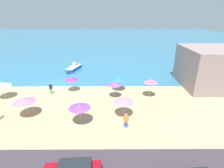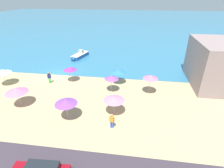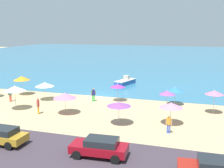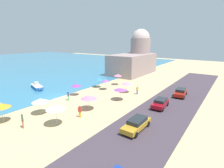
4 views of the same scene
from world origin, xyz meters
name	(u,v)px [view 2 (image 2 of 4)]	position (x,y,z in m)	size (l,w,h in m)	color
ground_plane	(57,75)	(0.00, 0.00, 0.00)	(160.00, 160.00, 0.00)	tan
sea	(109,22)	(0.00, 55.00, 0.03)	(150.00, 110.00, 0.05)	teal
beach_umbrella_1	(114,98)	(10.17, -8.56, 1.90)	(2.21, 2.21, 2.20)	#B2B2B7
beach_umbrella_3	(2,71)	(-5.88, -4.04, 2.03)	(2.33, 2.33, 2.36)	#B2B2B7
beach_umbrella_4	(112,77)	(9.27, -3.89, 2.01)	(1.80, 1.80, 2.30)	#B2B2B7
beach_umbrella_5	(70,69)	(2.99, -1.79, 1.98)	(1.87, 1.87, 2.25)	#B2B2B7
beach_umbrella_6	(66,102)	(5.53, -10.03, 2.00)	(2.26, 2.26, 2.25)	#B2B2B7
beach_umbrella_8	(150,77)	(14.12, -3.77, 2.33)	(1.90, 1.90, 2.61)	#B2B2B7
beach_umbrella_9	(16,90)	(-0.81, -8.52, 2.00)	(2.46, 2.46, 2.33)	#B2B2B7
beach_umbrella_11	(118,71)	(9.87, -1.51, 1.91)	(2.06, 2.06, 2.21)	#B2B2B7
bather_1	(112,120)	(10.25, -10.87, 0.93)	(0.56, 0.29, 1.65)	#435FC4
bather_3	(49,77)	(0.14, -2.76, 0.94)	(0.48, 0.39, 1.68)	green
skiff_nearshore	(80,55)	(1.21, 8.44, 0.48)	(2.69, 4.86, 1.43)	#285A9D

